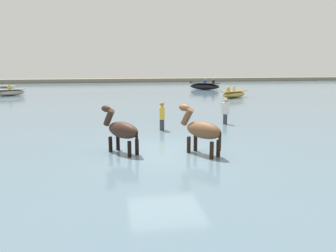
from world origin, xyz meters
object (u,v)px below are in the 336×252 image
(horse_lead_bay, at_px, (202,131))
(person_wading_mid, at_px, (225,114))
(horse_trailing_dark_bay, at_px, (122,131))
(boat_far_inshore, at_px, (205,86))
(person_wading_close, at_px, (162,119))
(boat_near_starboard, at_px, (234,94))
(boat_mid_outer, at_px, (9,92))

(horse_lead_bay, distance_m, person_wading_mid, 5.52)
(horse_trailing_dark_bay, distance_m, boat_far_inshore, 26.48)
(person_wading_close, bearing_deg, horse_lead_bay, -80.38)
(horse_lead_bay, height_order, boat_near_starboard, horse_lead_bay)
(horse_lead_bay, distance_m, boat_far_inshore, 26.21)
(person_wading_mid, bearing_deg, boat_near_starboard, 67.05)
(horse_lead_bay, height_order, person_wading_mid, horse_lead_bay)
(horse_trailing_dark_bay, relative_size, person_wading_mid, 1.16)
(boat_far_inshore, distance_m, boat_near_starboard, 8.70)
(horse_trailing_dark_bay, bearing_deg, person_wading_mid, 40.49)
(horse_lead_bay, distance_m, horse_trailing_dark_bay, 2.57)
(horse_lead_bay, relative_size, boat_near_starboard, 0.68)
(boat_far_inshore, xyz_separation_m, person_wading_close, (-8.06, -21.19, 0.10))
(horse_lead_bay, distance_m, person_wading_close, 4.03)
(horse_lead_bay, relative_size, horse_trailing_dark_bay, 1.03)
(horse_trailing_dark_bay, xyz_separation_m, boat_mid_outer, (-9.47, 20.77, -0.43))
(person_wading_mid, bearing_deg, horse_trailing_dark_bay, -139.51)
(horse_lead_bay, xyz_separation_m, horse_trailing_dark_bay, (-2.50, 0.58, -0.03))
(boat_far_inshore, bearing_deg, horse_lead_bay, -106.38)
(horse_lead_bay, xyz_separation_m, boat_mid_outer, (-11.97, 21.35, -0.46))
(horse_trailing_dark_bay, height_order, boat_near_starboard, horse_trailing_dark_bay)
(horse_trailing_dark_bay, height_order, boat_mid_outer, horse_trailing_dark_bay)
(horse_trailing_dark_bay, bearing_deg, person_wading_close, 61.59)
(horse_trailing_dark_bay, distance_m, boat_mid_outer, 22.83)
(boat_mid_outer, bearing_deg, boat_far_inshore, 11.09)
(boat_near_starboard, xyz_separation_m, person_wading_mid, (-4.89, -11.56, 0.18))
(horse_lead_bay, xyz_separation_m, boat_far_inshore, (7.39, 25.15, -0.38))
(boat_mid_outer, bearing_deg, horse_lead_bay, -60.73)
(horse_trailing_dark_bay, distance_m, boat_near_starboard, 18.73)
(horse_trailing_dark_bay, height_order, boat_far_inshore, horse_trailing_dark_bay)
(boat_mid_outer, distance_m, person_wading_close, 20.74)
(horse_lead_bay, bearing_deg, horse_trailing_dark_bay, 166.88)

